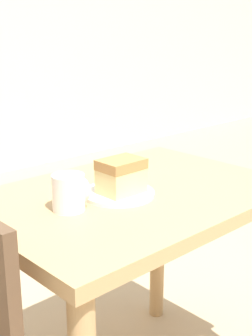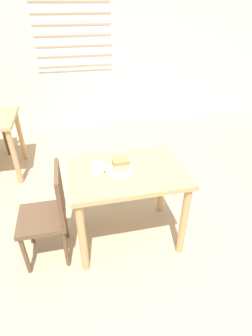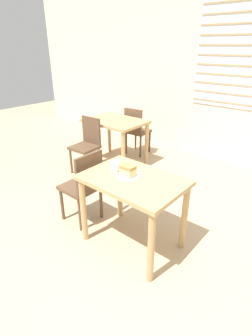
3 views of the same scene
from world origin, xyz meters
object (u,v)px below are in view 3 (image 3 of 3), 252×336
Objects in this scene: dining_table_near at (133,191)px; coffee_mug at (115,166)px; dining_table_far at (115,127)px; chair_far_corner at (87,143)px; chair_far_opposite at (136,130)px; chair_near_window at (84,185)px; plate at (129,176)px; cake_slice at (128,171)px.

coffee_mug is at bearing 178.11° from dining_table_near.
chair_far_corner reaches higher than dining_table_far.
dining_table_near is at bearing 122.69° from chair_far_opposite.
chair_near_window is 2.11m from chair_far_opposite.
dining_table_far is at bearing 74.62° from chair_far_corner.
dining_table_far is at bearing 137.26° from dining_table_near.
chair_near_window is at bearing -59.28° from dining_table_far.
chair_near_window and chair_far_corner have the same top height.
dining_table_far is 1.98m from plate.
chair_far_opposite is at bearing 126.62° from plate.
chair_near_window is at bearing 107.97° from chair_far_opposite.
chair_far_opposite is (-0.82, 1.95, 0.00)m from chair_near_window.
chair_far_corner is at bearing 151.87° from dining_table_near.
plate reaches higher than dining_table_near.
plate is at bearing 177.15° from dining_table_near.
chair_far_opposite is at bearing 126.47° from cake_slice.
cake_slice is at bearing 94.24° from chair_near_window.
dining_table_near is 1.08× the size of chair_far_opposite.
chair_near_window is at bearing -171.79° from coffee_mug.
dining_table_far is 9.62× the size of coffee_mug.
chair_far_corner is 1.79m from cake_slice.
chair_far_opposite reaches higher than plate.
dining_table_far is 0.55m from chair_far_corner.
chair_far_opposite is at bearing 123.26° from coffee_mug.
dining_table_far is 7.57× the size of cake_slice.
dining_table_far is 4.48× the size of plate.
dining_table_far is (-1.49, 1.37, 0.01)m from dining_table_near.
chair_near_window reaches higher than dining_table_near.
cake_slice is (0.58, 0.04, 0.34)m from chair_near_window.
dining_table_near is 1.08× the size of chair_near_window.
cake_slice is at bearing -44.00° from dining_table_far.
coffee_mug is (-0.17, 0.02, -0.01)m from cake_slice.
cake_slice is 0.17m from coffee_mug.
chair_far_opposite is 8.56× the size of coffee_mug.
chair_far_corner and chair_far_opposite have the same top height.
dining_table_near is 7.29× the size of cake_slice.
coffee_mug is at bearing 118.30° from chair_far_opposite.
chair_far_corner is (-1.59, 0.85, -0.15)m from dining_table_near.
chair_far_corner is 8.56× the size of coffee_mug.
dining_table_far is 1.12× the size of chair_far_opposite.
coffee_mug is (1.26, -1.37, 0.17)m from dining_table_far.
chair_near_window is at bearing -47.60° from chair_far_corner.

